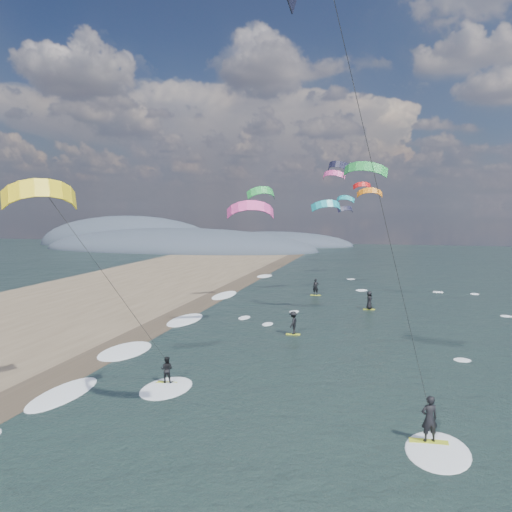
# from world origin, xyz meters

# --- Properties ---
(ground) EXTENTS (260.00, 260.00, 0.00)m
(ground) POSITION_xyz_m (0.00, 0.00, 0.00)
(ground) COLOR black
(ground) RESTS_ON ground
(wet_sand_strip) EXTENTS (3.00, 240.00, 0.00)m
(wet_sand_strip) POSITION_xyz_m (-12.00, 10.00, 0.00)
(wet_sand_strip) COLOR #382D23
(wet_sand_strip) RESTS_ON ground
(coastal_hills) EXTENTS (80.00, 41.00, 15.00)m
(coastal_hills) POSITION_xyz_m (-44.84, 107.86, 0.00)
(coastal_hills) COLOR #3D4756
(coastal_hills) RESTS_ON ground
(kitesurfer_near_a) EXTENTS (8.19, 9.43, 18.86)m
(kitesurfer_near_a) POSITION_xyz_m (5.09, -1.08, 14.89)
(kitesurfer_near_a) COLOR #B2C222
(kitesurfer_near_a) RESTS_ON ground
(kitesurfer_near_b) EXTENTS (6.83, 8.93, 11.95)m
(kitesurfer_near_b) POSITION_xyz_m (-7.68, 4.82, 7.21)
(kitesurfer_near_b) COLOR #B2C222
(kitesurfer_near_b) RESTS_ON ground
(far_kitesurfers) EXTENTS (7.22, 20.52, 1.84)m
(far_kitesurfers) POSITION_xyz_m (0.92, 30.16, 0.91)
(far_kitesurfers) COLOR #B2C222
(far_kitesurfers) RESTS_ON ground
(bg_kite_field) EXTENTS (13.28, 67.03, 6.86)m
(bg_kite_field) POSITION_xyz_m (-0.20, 53.02, 12.13)
(bg_kite_field) COLOR teal
(bg_kite_field) RESTS_ON ground
(shoreline_surf) EXTENTS (2.40, 79.40, 0.11)m
(shoreline_surf) POSITION_xyz_m (-10.80, 14.75, 0.00)
(shoreline_surf) COLOR white
(shoreline_surf) RESTS_ON ground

